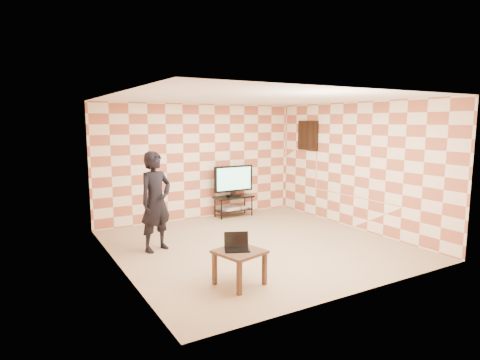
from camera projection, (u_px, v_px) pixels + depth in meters
The scene contains 14 objects.
floor at pixel (256, 245), 7.52m from camera, with size 5.00×5.00×0.00m, color tan.
wall_back at pixel (200, 162), 9.46m from camera, with size 5.00×0.02×2.70m, color #FFEDC8.
wall_front at pixel (360, 195), 5.18m from camera, with size 5.00×0.02×2.70m, color #FFEDC8.
wall_left at pixel (118, 184), 6.08m from camera, with size 0.02×5.00×2.70m, color #FFEDC8.
wall_right at pixel (355, 166), 8.56m from camera, with size 0.02×5.00×2.70m, color #FFEDC8.
ceiling at pixel (257, 98), 7.13m from camera, with size 5.00×5.00×0.02m, color white.
wall_art at pixel (308, 136), 9.79m from camera, with size 0.04×0.72×0.72m.
tv_stand at pixel (233, 202), 9.72m from camera, with size 0.95×0.43×0.50m.
tv at pixel (233, 179), 9.64m from camera, with size 1.02×0.20×0.74m.
dvd_player at pixel (230, 208), 9.71m from camera, with size 0.41×0.29×0.07m, color silver.
game_console at pixel (243, 207), 9.87m from camera, with size 0.20×0.14×0.04m, color silver.
side_table at pixel (240, 257), 5.62m from camera, with size 0.72×0.72×0.50m.
laptop at pixel (237, 246), 5.65m from camera, with size 0.43×0.39×0.23m.
person at pixel (156, 202), 7.07m from camera, with size 0.65×0.42×1.78m, color black.
Camera 1 is at (-3.91, -6.13, 2.28)m, focal length 30.00 mm.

